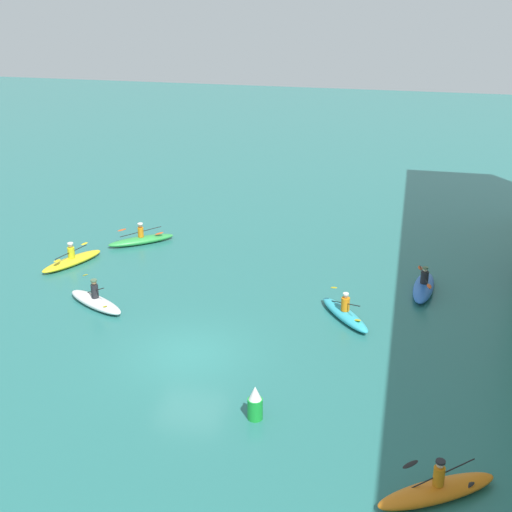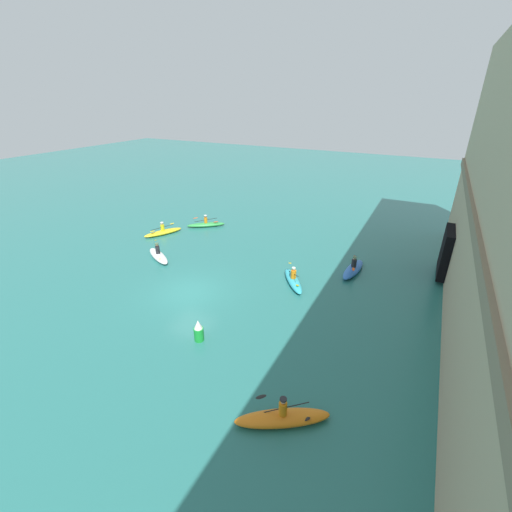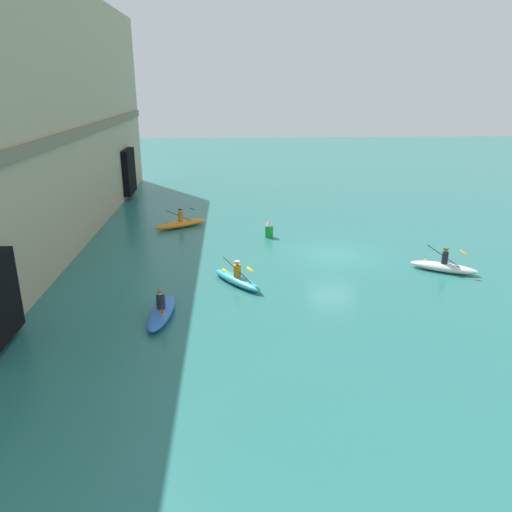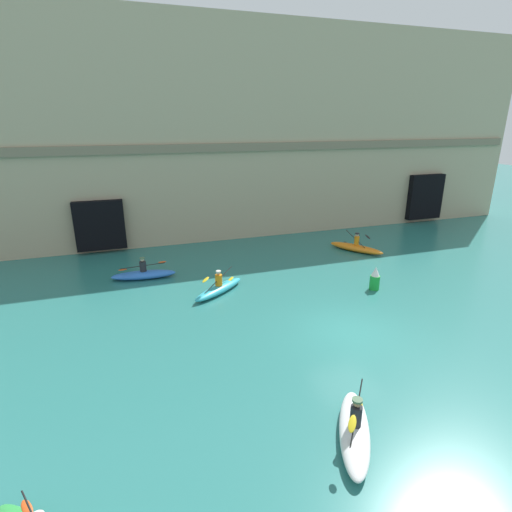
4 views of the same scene
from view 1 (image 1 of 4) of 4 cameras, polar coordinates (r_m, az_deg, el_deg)
ground_plane at (r=26.07m, az=-5.37°, el=-7.76°), size 120.00×120.00×0.00m
kayak_orange at (r=20.24m, az=14.29°, el=-17.69°), size 2.57×3.40×1.25m
kayak_yellow at (r=34.28m, az=-14.51°, el=-0.34°), size 3.34×2.13×1.10m
kayak_white at (r=29.91m, az=-12.70°, el=-3.55°), size 2.21×3.12×1.25m
kayak_green at (r=36.17m, az=-9.17°, el=1.30°), size 2.65×3.11×1.09m
kayak_cyan at (r=28.42m, az=7.12°, el=-4.60°), size 3.02×2.48×1.13m
kayak_blue at (r=31.30m, az=13.26°, el=-2.40°), size 3.31×1.15×1.15m
marker_buoy at (r=22.31m, az=-0.07°, el=-11.74°), size 0.48×0.48×1.15m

